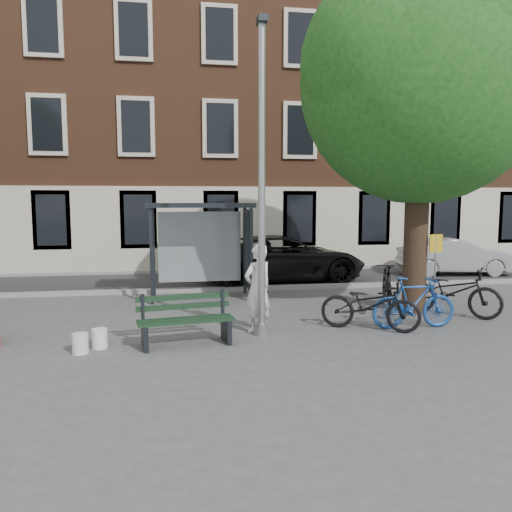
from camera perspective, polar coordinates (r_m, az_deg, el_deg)
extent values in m
plane|color=#4C4C4F|center=(10.13, 0.64, -9.01)|extent=(90.00, 90.00, 0.00)
cube|color=#28282B|center=(16.93, -3.38, -2.77)|extent=(40.00, 4.00, 0.01)
cube|color=gray|center=(14.96, -2.62, -3.76)|extent=(40.00, 0.25, 0.12)
cube|color=gray|center=(18.89, -3.99, -1.65)|extent=(40.00, 0.25, 0.12)
cube|color=brown|center=(23.10, -5.07, 17.10)|extent=(30.00, 8.00, 14.00)
cylinder|color=#9EA0A3|center=(9.78, 0.66, 8.19)|extent=(0.14, 0.14, 6.00)
cylinder|color=#9EA0A3|center=(10.10, 0.64, -8.36)|extent=(0.28, 0.28, 0.24)
cube|color=#1E2328|center=(10.33, 0.68, 25.35)|extent=(0.18, 0.35, 0.12)
cylinder|color=black|center=(12.53, 17.78, 1.54)|extent=(0.56, 0.56, 3.40)
sphere|color=#174E18|center=(12.78, 18.37, 18.31)|extent=(5.60, 5.60, 5.60)
sphere|color=#174E18|center=(13.65, 21.19, 19.56)|extent=(3.92, 3.92, 3.92)
sphere|color=#174E18|center=(12.25, 15.57, 20.38)|extent=(4.20, 4.20, 4.20)
sphere|color=#174E18|center=(12.25, 21.45, 21.63)|extent=(3.64, 3.64, 3.64)
cube|color=#1E2328|center=(13.12, -11.86, -0.06)|extent=(0.08, 0.08, 2.50)
cube|color=#1E2328|center=(13.25, -0.57, 0.14)|extent=(0.08, 0.08, 2.50)
cube|color=#1E2328|center=(14.32, -11.64, 0.47)|extent=(0.08, 0.08, 2.50)
cube|color=#1E2328|center=(14.44, -1.28, 0.65)|extent=(0.08, 0.08, 2.50)
cube|color=#1E2328|center=(13.65, -6.39, 5.79)|extent=(2.85, 1.45, 0.12)
cube|color=#8C999E|center=(14.31, -6.44, 1.06)|extent=(2.34, 0.04, 2.00)
cube|color=#1E2328|center=(13.83, -0.94, 0.92)|extent=(0.12, 1.14, 2.12)
cube|color=#D84C19|center=(13.84, -0.65, 0.92)|extent=(0.02, 0.90, 1.62)
imported|color=white|center=(10.21, 0.22, -3.70)|extent=(0.79, 0.70, 1.81)
cube|color=#1E2328|center=(9.37, -12.60, -9.00)|extent=(0.17, 0.57, 0.46)
cube|color=#1E2328|center=(9.63, -3.43, -8.45)|extent=(0.17, 0.57, 0.46)
cube|color=#16311C|center=(9.23, -7.77, -7.54)|extent=(1.78, 0.40, 0.04)
cube|color=#16311C|center=(9.41, -7.98, -7.28)|extent=(1.78, 0.40, 0.04)
cube|color=#16311C|center=(9.58, -8.17, -7.03)|extent=(1.78, 0.40, 0.04)
cube|color=#16311C|center=(9.64, -8.29, -5.72)|extent=(1.77, 0.33, 0.10)
cube|color=#16311C|center=(9.60, -8.31, -4.65)|extent=(1.77, 0.33, 0.10)
imported|color=black|center=(10.65, 12.91, -5.44)|extent=(2.14, 1.61, 1.08)
imported|color=navy|center=(11.04, 17.59, -5.11)|extent=(1.83, 0.53, 1.10)
imported|color=black|center=(12.51, 21.47, -3.77)|extent=(2.17, 2.05, 1.16)
imported|color=black|center=(13.59, 14.74, -3.07)|extent=(0.94, 1.76, 1.02)
imported|color=black|center=(16.62, 3.02, -0.27)|extent=(5.81, 3.21, 1.54)
imported|color=#9FA0A6|center=(19.53, 21.83, -0.06)|extent=(4.15, 1.94, 1.32)
cylinder|color=silver|center=(9.44, -19.45, -9.41)|extent=(0.32, 0.32, 0.36)
cylinder|color=white|center=(9.65, -17.44, -8.99)|extent=(0.34, 0.34, 0.36)
cylinder|color=#9EA0A3|center=(12.54, 19.75, -2.12)|extent=(0.04, 0.04, 1.84)
cube|color=gold|center=(12.45, 19.88, 1.36)|extent=(0.33, 0.05, 0.43)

